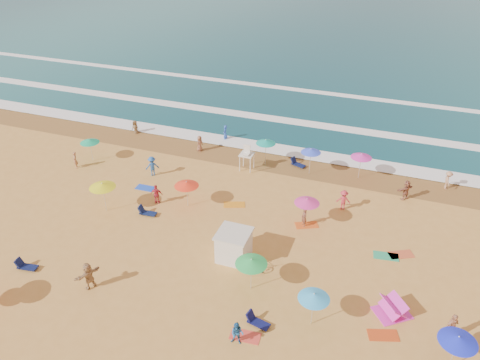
% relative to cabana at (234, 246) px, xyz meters
% --- Properties ---
extents(ground, '(220.00, 220.00, 0.00)m').
position_rel_cabana_xyz_m(ground, '(-2.95, 1.52, -1.00)').
color(ground, gold).
rests_on(ground, ground).
extents(ocean, '(220.00, 140.00, 0.18)m').
position_rel_cabana_xyz_m(ocean, '(-2.95, 85.52, -1.00)').
color(ocean, '#0C4756').
rests_on(ocean, ground).
extents(wet_sand, '(220.00, 220.00, 0.00)m').
position_rel_cabana_xyz_m(wet_sand, '(-2.95, 14.02, -0.99)').
color(wet_sand, olive).
rests_on(wet_sand, ground).
extents(surf_foam, '(200.00, 18.70, 0.05)m').
position_rel_cabana_xyz_m(surf_foam, '(-2.95, 22.84, -0.90)').
color(surf_foam, white).
rests_on(surf_foam, ground).
extents(cabana, '(2.00, 2.00, 2.00)m').
position_rel_cabana_xyz_m(cabana, '(0.00, 0.00, 0.00)').
color(cabana, silver).
rests_on(cabana, ground).
extents(cabana_roof, '(2.20, 2.20, 0.12)m').
position_rel_cabana_xyz_m(cabana_roof, '(0.00, 0.00, 1.06)').
color(cabana_roof, silver).
rests_on(cabana_roof, cabana).
extents(bicycle, '(1.50, 1.68, 0.88)m').
position_rel_cabana_xyz_m(bicycle, '(1.90, -0.30, -0.56)').
color(bicycle, black).
rests_on(bicycle, ground).
extents(lifeguard_stand, '(1.20, 1.20, 2.10)m').
position_rel_cabana_xyz_m(lifeguard_stand, '(-3.22, 11.84, 0.05)').
color(lifeguard_stand, white).
rests_on(lifeguard_stand, ground).
extents(beach_umbrellas, '(48.33, 25.71, 0.80)m').
position_rel_cabana_xyz_m(beach_umbrellas, '(0.08, 1.63, 1.17)').
color(beach_umbrellas, '#E132B0').
rests_on(beach_umbrellas, ground).
extents(loungers, '(57.12, 25.88, 0.34)m').
position_rel_cabana_xyz_m(loungers, '(1.77, -1.92, -0.83)').
color(loungers, '#0F194D').
rests_on(loungers, ground).
extents(towels, '(37.31, 17.50, 0.03)m').
position_rel_cabana_xyz_m(towels, '(-1.57, -1.04, -0.98)').
color(towels, '#B64316').
rests_on(towels, ground).
extents(popup_tents, '(10.47, 12.47, 1.20)m').
position_rel_cabana_xyz_m(popup_tents, '(14.55, 3.54, -0.40)').
color(popup_tents, '#EB34BF').
rests_on(popup_tents, ground).
extents(beachgoers, '(41.74, 25.62, 2.13)m').
position_rel_cabana_xyz_m(beachgoers, '(-4.35, 4.23, -0.15)').
color(beachgoers, tan).
rests_on(beachgoers, ground).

